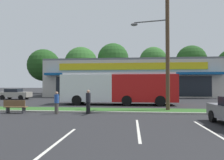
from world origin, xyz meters
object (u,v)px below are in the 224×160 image
(utility_pole, at_px, (166,43))
(car_4, at_px, (15,94))
(bus_stop_bench, at_px, (15,106))
(car_0, at_px, (83,94))
(city_bus, at_px, (118,87))
(car_2, at_px, (151,94))
(pedestrian_near_bench, at_px, (88,102))
(pedestrian_by_pole, at_px, (57,103))

(utility_pole, relative_size, car_4, 2.34)
(bus_stop_bench, relative_size, car_4, 0.38)
(car_0, distance_m, car_4, 9.62)
(city_bus, bearing_deg, car_2, -121.92)
(car_4, bearing_deg, pedestrian_near_bench, -44.06)
(utility_pole, height_order, car_0, utility_pole)
(city_bus, xyz_separation_m, pedestrian_by_pole, (-3.87, -7.09, -0.98))
(car_4, bearing_deg, car_0, -0.56)
(utility_pole, distance_m, city_bus, 7.22)
(utility_pole, bearing_deg, bus_stop_bench, -168.78)
(utility_pole, bearing_deg, car_4, 150.03)
(utility_pole, height_order, pedestrian_near_bench, utility_pole)
(utility_pole, height_order, city_bus, utility_pole)
(car_0, bearing_deg, car_4, -0.56)
(utility_pole, height_order, car_4, utility_pole)
(city_bus, xyz_separation_m, car_0, (-5.21, 5.86, -1.00))
(car_0, height_order, pedestrian_by_pole, pedestrian_by_pole)
(car_2, distance_m, pedestrian_by_pole, 15.42)
(bus_stop_bench, height_order, car_0, car_0)
(city_bus, bearing_deg, pedestrian_near_bench, 75.87)
(city_bus, bearing_deg, car_0, -48.44)
(car_0, distance_m, pedestrian_by_pole, 13.02)
(car_0, xyz_separation_m, pedestrian_by_pole, (1.34, -12.95, 0.02))
(utility_pole, relative_size, city_bus, 0.84)
(city_bus, distance_m, car_4, 16.02)
(bus_stop_bench, bearing_deg, city_bus, -134.47)
(city_bus, relative_size, bus_stop_bench, 7.27)
(car_4, height_order, pedestrian_by_pole, pedestrian_by_pole)
(car_0, distance_m, car_2, 9.09)
(city_bus, bearing_deg, bus_stop_bench, 45.45)
(city_bus, bearing_deg, car_4, -21.95)
(car_4, relative_size, pedestrian_by_pole, 2.67)
(car_2, xyz_separation_m, car_4, (-18.71, -0.29, -0.03))
(city_bus, distance_m, car_0, 7.90)
(car_4, bearing_deg, car_2, 0.88)
(pedestrian_by_pole, bearing_deg, utility_pole, 158.43)
(city_bus, relative_size, car_2, 2.78)
(bus_stop_bench, xyz_separation_m, pedestrian_near_bench, (5.24, 0.30, 0.34))
(pedestrian_near_bench, bearing_deg, bus_stop_bench, 40.75)
(car_2, height_order, car_4, car_2)
(car_0, bearing_deg, car_2, -177.60)
(utility_pole, xyz_separation_m, city_bus, (-3.99, 4.90, -3.49))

